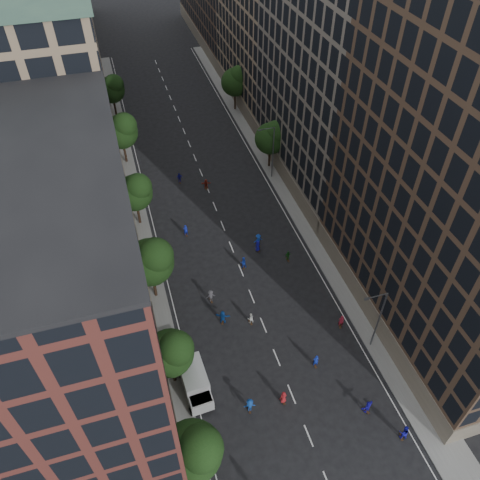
{
  "coord_description": "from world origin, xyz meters",
  "views": [
    {
      "loc": [
        -11.92,
        -12.15,
        44.76
      ],
      "look_at": [
        0.91,
        30.48,
        2.0
      ],
      "focal_mm": 35.0,
      "sensor_mm": 36.0,
      "label": 1
    }
  ],
  "objects_px": {
    "streetlamp_near": "(378,317)",
    "streetlamp_far": "(272,150)",
    "cargo_van": "(195,383)",
    "skater_1": "(316,361)",
    "skater_2": "(404,432)"
  },
  "relations": [
    {
      "from": "skater_2",
      "to": "streetlamp_far",
      "type": "bearing_deg",
      "value": -72.11
    },
    {
      "from": "streetlamp_far",
      "to": "skater_1",
      "type": "distance_m",
      "value": 34.52
    },
    {
      "from": "streetlamp_near",
      "to": "skater_1",
      "type": "height_order",
      "value": "streetlamp_near"
    },
    {
      "from": "streetlamp_near",
      "to": "streetlamp_far",
      "type": "xyz_separation_m",
      "value": [
        0.0,
        33.0,
        0.0
      ]
    },
    {
      "from": "streetlamp_near",
      "to": "streetlamp_far",
      "type": "height_order",
      "value": "same"
    },
    {
      "from": "cargo_van",
      "to": "skater_2",
      "type": "distance_m",
      "value": 20.63
    },
    {
      "from": "cargo_van",
      "to": "streetlamp_far",
      "type": "bearing_deg",
      "value": 55.96
    },
    {
      "from": "streetlamp_near",
      "to": "skater_2",
      "type": "xyz_separation_m",
      "value": [
        -1.87,
        -10.16,
        -4.2
      ]
    },
    {
      "from": "streetlamp_far",
      "to": "streetlamp_near",
      "type": "bearing_deg",
      "value": -90.0
    },
    {
      "from": "streetlamp_far",
      "to": "skater_2",
      "type": "distance_m",
      "value": 43.4
    },
    {
      "from": "streetlamp_near",
      "to": "streetlamp_far",
      "type": "relative_size",
      "value": 1.0
    },
    {
      "from": "streetlamp_far",
      "to": "skater_1",
      "type": "bearing_deg",
      "value": -101.34
    },
    {
      "from": "streetlamp_near",
      "to": "cargo_van",
      "type": "relative_size",
      "value": 1.63
    },
    {
      "from": "streetlamp_near",
      "to": "cargo_van",
      "type": "distance_m",
      "value": 20.01
    },
    {
      "from": "streetlamp_near",
      "to": "skater_2",
      "type": "bearing_deg",
      "value": -100.42
    }
  ]
}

